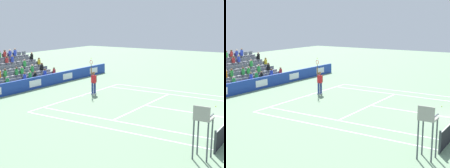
{
  "view_description": "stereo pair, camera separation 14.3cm",
  "coord_description": "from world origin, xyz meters",
  "views": [
    {
      "loc": [
        20.13,
        3.69,
        5.81
      ],
      "look_at": [
        -0.49,
        -9.35,
        1.1
      ],
      "focal_mm": 54.46,
      "sensor_mm": 36.0,
      "label": 1
    },
    {
      "loc": [
        20.05,
        3.81,
        5.81
      ],
      "look_at": [
        -0.49,
        -9.35,
        1.1
      ],
      "focal_mm": 54.46,
      "sensor_mm": 36.0,
      "label": 2
    }
  ],
  "objects": [
    {
      "name": "sponsor_barrier",
      "position": [
        -0.0,
        -16.74,
        0.5
      ],
      "size": [
        21.08,
        0.22,
        0.99
      ],
      "color": "#193899",
      "rests_on": "ground"
    },
    {
      "name": "loose_tennis_ball",
      "position": [
        -2.19,
        -2.2,
        0.03
      ],
      "size": [
        0.07,
        0.07,
        0.07
      ],
      "primitive_type": "sphere",
      "color": "#D1E533",
      "rests_on": "ground"
    },
    {
      "name": "line_baseline",
      "position": [
        0.0,
        -11.89,
        0.0
      ],
      "size": [
        10.97,
        0.1,
        0.01
      ],
      "primitive_type": "cube",
      "color": "white",
      "rests_on": "ground"
    },
    {
      "name": "line_doubles_sideline_right",
      "position": [
        -5.49,
        -5.95,
        0.0
      ],
      "size": [
        0.1,
        11.89,
        0.01
      ],
      "primitive_type": "cube",
      "color": "white",
      "rests_on": "ground"
    },
    {
      "name": "stadium_stand",
      "position": [
        -0.0,
        -20.3,
        0.83
      ],
      "size": [
        8.06,
        4.75,
        3.03
      ],
      "color": "gray",
      "rests_on": "ground"
    },
    {
      "name": "line_singles_sideline_right",
      "position": [
        -4.12,
        -5.95,
        0.0
      ],
      "size": [
        0.1,
        11.89,
        0.01
      ],
      "primitive_type": "cube",
      "color": "white",
      "rests_on": "ground"
    },
    {
      "name": "line_centre_mark",
      "position": [
        0.0,
        -11.79,
        0.0
      ],
      "size": [
        0.1,
        0.2,
        0.01
      ],
      "primitive_type": "cube",
      "color": "white",
      "rests_on": "ground"
    },
    {
      "name": "line_centre_service",
      "position": [
        0.0,
        -3.2,
        0.0
      ],
      "size": [
        0.1,
        6.4,
        0.01
      ],
      "primitive_type": "cube",
      "color": "white",
      "rests_on": "ground"
    },
    {
      "name": "line_singles_sideline_left",
      "position": [
        4.12,
        -5.95,
        0.0
      ],
      "size": [
        0.1,
        11.89,
        0.01
      ],
      "primitive_type": "cube",
      "color": "white",
      "rests_on": "ground"
    },
    {
      "name": "umpire_chair",
      "position": [
        6.76,
        -0.33,
        1.52
      ],
      "size": [
        0.7,
        0.7,
        2.34
      ],
      "color": "#474C54",
      "rests_on": "ground"
    },
    {
      "name": "line_service",
      "position": [
        0.0,
        -6.4,
        0.0
      ],
      "size": [
        8.23,
        0.1,
        0.01
      ],
      "primitive_type": "cube",
      "color": "white",
      "rests_on": "ground"
    },
    {
      "name": "line_doubles_sideline_left",
      "position": [
        5.49,
        -5.95,
        0.0
      ],
      "size": [
        0.1,
        11.89,
        0.01
      ],
      "primitive_type": "cube",
      "color": "white",
      "rests_on": "ground"
    },
    {
      "name": "tennis_player",
      "position": [
        -0.97,
        -11.35,
        0.99
      ],
      "size": [
        0.51,
        0.41,
        2.85
      ],
      "color": "navy",
      "rests_on": "ground"
    }
  ]
}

